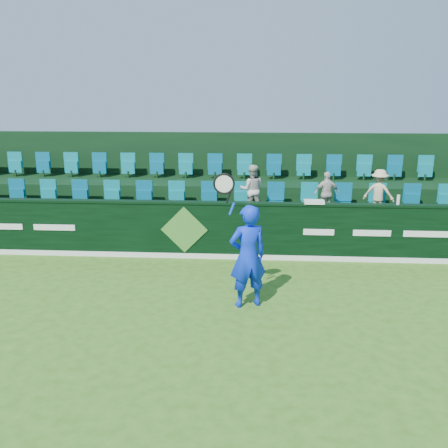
# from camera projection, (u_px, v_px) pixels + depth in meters

# --- Properties ---
(ground) EXTENTS (60.00, 60.00, 0.00)m
(ground) POSITION_uv_depth(u_px,v_px,m) (151.00, 337.00, 8.03)
(ground) COLOR #316518
(ground) RESTS_ON ground
(sponsor_hoarding) EXTENTS (16.00, 0.25, 1.35)m
(sponsor_hoarding) POSITION_uv_depth(u_px,v_px,m) (185.00, 230.00, 11.71)
(sponsor_hoarding) COLOR black
(sponsor_hoarding) RESTS_ON ground
(stand_tier_front) EXTENTS (16.00, 2.00, 0.80)m
(stand_tier_front) POSITION_uv_depth(u_px,v_px,m) (191.00, 228.00, 12.84)
(stand_tier_front) COLOR black
(stand_tier_front) RESTS_ON ground
(stand_tier_back) EXTENTS (16.00, 1.80, 1.30)m
(stand_tier_back) POSITION_uv_depth(u_px,v_px,m) (199.00, 203.00, 14.60)
(stand_tier_back) COLOR black
(stand_tier_back) RESTS_ON ground
(stand_rear) EXTENTS (16.00, 4.10, 2.60)m
(stand_rear) POSITION_uv_depth(u_px,v_px,m) (201.00, 181.00, 14.88)
(stand_rear) COLOR black
(stand_rear) RESTS_ON ground
(seat_row_front) EXTENTS (13.50, 0.50, 0.60)m
(seat_row_front) POSITION_uv_depth(u_px,v_px,m) (193.00, 198.00, 13.04)
(seat_row_front) COLOR #075C7D
(seat_row_front) RESTS_ON stand_tier_front
(seat_row_back) EXTENTS (13.50, 0.50, 0.60)m
(seat_row_back) POSITION_uv_depth(u_px,v_px,m) (200.00, 169.00, 14.64)
(seat_row_back) COLOR #075C7D
(seat_row_back) RESTS_ON stand_tier_back
(tennis_player) EXTENTS (1.07, 0.67, 2.53)m
(tennis_player) POSITION_uv_depth(u_px,v_px,m) (248.00, 256.00, 8.96)
(tennis_player) COLOR #0D2EE0
(tennis_player) RESTS_ON ground
(spectator_left) EXTENTS (0.62, 0.49, 1.26)m
(spectator_left) POSITION_uv_depth(u_px,v_px,m) (252.00, 190.00, 12.49)
(spectator_left) COLOR beige
(spectator_left) RESTS_ON stand_tier_front
(spectator_middle) EXTENTS (0.68, 0.37, 1.10)m
(spectator_middle) POSITION_uv_depth(u_px,v_px,m) (327.00, 194.00, 12.40)
(spectator_middle) COLOR beige
(spectator_middle) RESTS_ON stand_tier_front
(spectator_right) EXTENTS (0.87, 0.71, 1.17)m
(spectator_right) POSITION_uv_depth(u_px,v_px,m) (379.00, 193.00, 12.31)
(spectator_right) COLOR beige
(spectator_right) RESTS_ON stand_tier_front
(towel) EXTENTS (0.45, 0.29, 0.07)m
(towel) POSITION_uv_depth(u_px,v_px,m) (314.00, 202.00, 11.34)
(towel) COLOR white
(towel) RESTS_ON sponsor_hoarding
(drinks_bottle) EXTENTS (0.07, 0.07, 0.22)m
(drinks_bottle) POSITION_uv_depth(u_px,v_px,m) (398.00, 200.00, 11.20)
(drinks_bottle) COLOR silver
(drinks_bottle) RESTS_ON sponsor_hoarding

